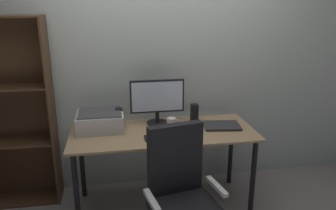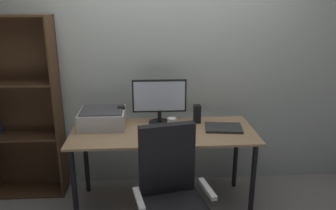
# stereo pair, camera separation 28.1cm
# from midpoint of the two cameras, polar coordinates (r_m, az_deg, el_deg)

# --- Properties ---
(ground_plane) EXTENTS (12.00, 12.00, 0.00)m
(ground_plane) POSITION_cam_midpoint_polar(r_m,az_deg,el_deg) (3.24, 1.81, -16.76)
(ground_plane) COLOR gray
(back_wall) EXTENTS (6.40, 0.10, 2.60)m
(back_wall) POSITION_cam_midpoint_polar(r_m,az_deg,el_deg) (3.23, 1.18, 8.16)
(back_wall) COLOR beige
(back_wall) RESTS_ON ground
(desk) EXTENTS (1.60, 0.67, 0.74)m
(desk) POSITION_cam_midpoint_polar(r_m,az_deg,el_deg) (2.92, 1.93, -6.09)
(desk) COLOR tan
(desk) RESTS_ON ground
(monitor) EXTENTS (0.49, 0.20, 0.41)m
(monitor) POSITION_cam_midpoint_polar(r_m,az_deg,el_deg) (2.99, 1.19, 1.04)
(monitor) COLOR black
(monitor) RESTS_ON desk
(keyboard) EXTENTS (0.29, 0.11, 0.02)m
(keyboard) POSITION_cam_midpoint_polar(r_m,az_deg,el_deg) (2.74, 1.57, -5.60)
(keyboard) COLOR black
(keyboard) RESTS_ON desk
(mouse) EXTENTS (0.08, 0.11, 0.03)m
(mouse) POSITION_cam_midpoint_polar(r_m,az_deg,el_deg) (2.76, 6.12, -5.33)
(mouse) COLOR black
(mouse) RESTS_ON desk
(coffee_mug) EXTENTS (0.10, 0.08, 0.10)m
(coffee_mug) POSITION_cam_midpoint_polar(r_m,az_deg,el_deg) (2.91, 3.47, -3.28)
(coffee_mug) COLOR white
(coffee_mug) RESTS_ON desk
(laptop) EXTENTS (0.35, 0.27, 0.02)m
(laptop) POSITION_cam_midpoint_polar(r_m,az_deg,el_deg) (2.99, 12.22, -3.91)
(laptop) COLOR #2D2D30
(laptop) RESTS_ON desk
(speaker_left) EXTENTS (0.06, 0.07, 0.17)m
(speaker_left) POSITION_cam_midpoint_polar(r_m,az_deg,el_deg) (3.02, -5.41, -1.86)
(speaker_left) COLOR black
(speaker_left) RESTS_ON desk
(speaker_right) EXTENTS (0.06, 0.07, 0.17)m
(speaker_right) POSITION_cam_midpoint_polar(r_m,az_deg,el_deg) (3.08, 7.65, -1.58)
(speaker_right) COLOR black
(speaker_right) RESTS_ON desk
(printer) EXTENTS (0.40, 0.34, 0.16)m
(printer) POSITION_cam_midpoint_polar(r_m,az_deg,el_deg) (2.99, -8.61, -2.32)
(printer) COLOR silver
(printer) RESTS_ON desk
(office_chair) EXTENTS (0.56, 0.55, 1.01)m
(office_chair) POSITION_cam_midpoint_polar(r_m,az_deg,el_deg) (2.42, 4.12, -16.88)
(office_chair) COLOR silver
(office_chair) RESTS_ON ground
(bookshelf) EXTENTS (0.70, 0.28, 1.71)m
(bookshelf) POSITION_cam_midpoint_polar(r_m,az_deg,el_deg) (3.33, -21.88, -0.82)
(bookshelf) COLOR #4C331E
(bookshelf) RESTS_ON ground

